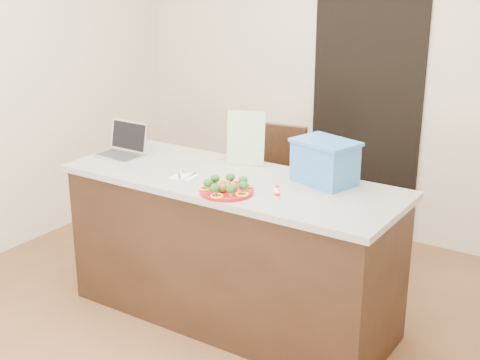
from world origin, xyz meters
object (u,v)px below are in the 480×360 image
Objects in this scene: napkin at (184,176)px; chair at (266,190)px; island at (231,249)px; laptop at (124,146)px; plate at (227,191)px; blue_box at (325,162)px; yogurt_bottle at (277,193)px.

chair is (0.06, 0.84, -0.33)m from napkin.
laptop is (-0.85, 0.01, 0.52)m from island.
plate is 0.98× the size of laptop.
island is at bearing -140.83° from blue_box.
chair is at bearing 160.13° from blue_box.
yogurt_bottle is 1.09m from chair.
plate is 1.01m from laptop.
plate is 4.32× the size of yogurt_bottle.
island is 1.00m from laptop.
blue_box is at bearing 50.33° from plate.
yogurt_bottle is (0.64, -0.01, 0.03)m from napkin.
napkin reaches higher than island.
plate reaches higher than island.
chair is (-0.31, 0.94, -0.34)m from plate.
yogurt_bottle is at bearing -20.03° from island.
chair is (-0.58, 0.85, -0.35)m from yogurt_bottle.
napkin is (-0.24, -0.14, 0.46)m from island.
napkin is 0.64m from yogurt_bottle.
island is 0.80m from blue_box.
napkin is at bearing -149.98° from island.
chair is (-0.68, 0.49, -0.45)m from blue_box.
napkin is at bearing 179.42° from yogurt_bottle.
chair is (0.67, 0.69, -0.38)m from laptop.
plate is at bearing -61.36° from island.
laptop reaches higher than chair.
chair reaches higher than plate.
plate is 0.38m from napkin.
laptop reaches higher than plate.
laptop reaches higher than island.
chair is (-0.18, 0.70, 0.13)m from island.
napkin is at bearing 165.73° from plate.
chair is at bearing 108.27° from plate.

